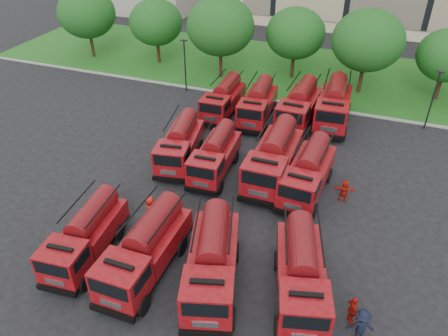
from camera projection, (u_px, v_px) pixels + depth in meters
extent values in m
plane|color=black|center=(218.00, 223.00, 26.94)|extent=(140.00, 140.00, 0.00)
cube|color=#175416|center=(305.00, 72.00, 47.03)|extent=(70.00, 16.00, 0.12)
cube|color=gray|center=(287.00, 103.00, 40.76)|extent=(70.00, 0.30, 0.14)
cylinder|color=#382314|center=(92.00, 46.00, 50.16)|extent=(0.36, 0.36, 2.62)
ellipsoid|color=#154413|center=(87.00, 13.00, 48.07)|extent=(6.30, 6.30, 5.36)
cylinder|color=#382314|center=(158.00, 53.00, 48.69)|extent=(0.36, 0.36, 2.38)
ellipsoid|color=#154413|center=(156.00, 22.00, 46.80)|extent=(5.71, 5.71, 4.86)
cylinder|color=#382314|center=(221.00, 65.00, 45.10)|extent=(0.36, 0.36, 2.80)
ellipsoid|color=#154413|center=(220.00, 26.00, 42.87)|extent=(6.72, 6.72, 5.71)
cylinder|color=#382314|center=(292.00, 67.00, 45.12)|extent=(0.36, 0.36, 2.45)
ellipsoid|color=#154413|center=(295.00, 33.00, 43.17)|extent=(5.88, 5.88, 5.00)
cylinder|color=#382314|center=(360.00, 80.00, 41.86)|extent=(0.36, 0.36, 2.73)
ellipsoid|color=#154413|center=(368.00, 40.00, 39.68)|extent=(6.55, 6.55, 5.57)
cylinder|color=#382314|center=(438.00, 89.00, 40.74)|extent=(0.36, 0.36, 2.27)
ellipsoid|color=#154413|center=(448.00, 55.00, 38.93)|extent=(5.46, 5.46, 4.64)
cylinder|color=black|center=(185.00, 67.00, 41.73)|extent=(0.14, 0.14, 5.00)
cube|color=black|center=(184.00, 40.00, 40.30)|extent=(0.60, 0.25, 0.12)
cylinder|color=black|center=(432.00, 102.00, 35.38)|extent=(0.14, 0.14, 5.00)
cube|color=black|center=(441.00, 72.00, 33.95)|extent=(0.60, 0.25, 0.12)
cube|color=black|center=(89.00, 247.00, 24.41)|extent=(2.60, 6.38, 0.27)
cube|color=black|center=(57.00, 290.00, 21.92)|extent=(2.23, 0.42, 0.31)
cube|color=maroon|center=(64.00, 261.00, 22.15)|extent=(2.34, 2.14, 1.73)
cube|color=black|center=(51.00, 270.00, 21.13)|extent=(1.86, 0.21, 0.75)
cube|color=maroon|center=(95.00, 226.00, 24.79)|extent=(2.54, 4.27, 1.15)
cylinder|color=#5E0C0F|center=(92.00, 213.00, 24.26)|extent=(1.66, 3.84, 1.33)
cylinder|color=black|center=(49.00, 275.00, 22.84)|extent=(0.40, 1.00, 0.98)
cylinder|color=black|center=(84.00, 283.00, 22.40)|extent=(0.40, 1.00, 0.98)
cylinder|color=black|center=(87.00, 226.00, 25.96)|extent=(0.40, 1.00, 0.98)
cylinder|color=black|center=(119.00, 232.00, 25.51)|extent=(0.40, 1.00, 0.98)
cube|color=black|center=(148.00, 262.00, 23.38)|extent=(2.26, 6.80, 0.29)
cube|color=black|center=(112.00, 313.00, 20.75)|extent=(2.43, 0.25, 0.34)
cube|color=maroon|center=(122.00, 280.00, 20.97)|extent=(2.39, 2.14, 1.89)
cube|color=black|center=(108.00, 290.00, 19.88)|extent=(2.04, 0.06, 0.82)
cube|color=maroon|center=(156.00, 238.00, 23.77)|extent=(2.39, 4.47, 1.26)
cylinder|color=#5E0C0F|center=(154.00, 224.00, 23.19)|extent=(1.47, 4.08, 1.46)
cylinder|color=black|center=(103.00, 292.00, 21.81)|extent=(0.34, 1.07, 1.07)
cylinder|color=black|center=(143.00, 305.00, 21.16)|extent=(0.34, 1.07, 1.07)
cylinder|color=black|center=(145.00, 237.00, 25.11)|extent=(0.34, 1.07, 1.07)
cylinder|color=black|center=(180.00, 247.00, 24.46)|extent=(0.34, 1.07, 1.07)
cube|color=black|center=(212.00, 275.00, 22.65)|extent=(4.12, 7.23, 0.29)
cube|color=black|center=(206.00, 334.00, 19.80)|extent=(2.42, 0.93, 0.34)
cube|color=maroon|center=(208.00, 297.00, 20.08)|extent=(2.92, 2.75, 1.91)
cube|color=black|center=(205.00, 311.00, 18.93)|extent=(1.99, 0.63, 0.83)
cube|color=maroon|center=(214.00, 249.00, 23.09)|extent=(3.59, 5.01, 1.28)
cylinder|color=#5E0C0F|center=(214.00, 234.00, 22.51)|extent=(2.59, 4.37, 1.47)
cylinder|color=black|center=(184.00, 316.00, 20.66)|extent=(0.64, 1.13, 1.08)
cylinder|color=black|center=(232.00, 318.00, 20.53)|extent=(0.64, 1.13, 1.08)
cylinder|color=black|center=(195.00, 250.00, 24.22)|extent=(0.64, 1.13, 1.08)
cylinder|color=black|center=(236.00, 252.00, 24.09)|extent=(0.64, 1.13, 1.08)
cube|color=black|center=(299.00, 286.00, 22.06)|extent=(3.80, 6.95, 0.28)
cube|color=maroon|center=(304.00, 309.00, 19.59)|extent=(2.77, 2.60, 1.84)
cube|color=black|center=(306.00, 324.00, 18.48)|extent=(1.93, 0.56, 0.80)
cube|color=maroon|center=(300.00, 260.00, 22.49)|extent=(3.35, 4.80, 1.23)
cylinder|color=#5E0C0F|center=(302.00, 246.00, 21.92)|extent=(2.39, 4.20, 1.42)
cylinder|color=black|center=(278.00, 327.00, 20.18)|extent=(0.59, 1.09, 1.04)
cylinder|color=black|center=(325.00, 331.00, 20.00)|extent=(0.59, 1.09, 1.04)
cylinder|color=black|center=(277.00, 261.00, 23.60)|extent=(0.59, 1.09, 1.04)
cylinder|color=black|center=(318.00, 264.00, 23.42)|extent=(0.59, 1.09, 1.04)
cube|color=black|center=(181.00, 154.00, 32.38)|extent=(3.22, 6.67, 0.27)
cube|color=black|center=(169.00, 180.00, 29.77)|extent=(2.29, 0.63, 0.32)
cube|color=maroon|center=(172.00, 158.00, 30.02)|extent=(2.56, 2.38, 1.78)
cube|color=black|center=(167.00, 161.00, 28.96)|extent=(1.90, 0.39, 0.78)
cube|color=maroon|center=(184.00, 139.00, 32.79)|extent=(2.96, 4.54, 1.19)
cylinder|color=#5E0C0F|center=(183.00, 127.00, 32.24)|extent=(2.04, 4.02, 1.37)
cylinder|color=black|center=(158.00, 171.00, 30.66)|extent=(0.49, 1.05, 1.01)
cylinder|color=black|center=(187.00, 174.00, 30.35)|extent=(0.49, 1.05, 1.01)
cylinder|color=black|center=(173.00, 142.00, 33.93)|extent=(0.49, 1.05, 1.01)
cylinder|color=black|center=(200.00, 145.00, 33.62)|extent=(0.49, 1.05, 1.01)
cube|color=black|center=(215.00, 165.00, 31.18)|extent=(2.41, 6.34, 0.27)
cube|color=black|center=(201.00, 191.00, 28.71)|extent=(2.23, 0.35, 0.31)
cube|color=maroon|center=(205.00, 170.00, 28.93)|extent=(2.29, 2.08, 1.73)
cube|color=black|center=(200.00, 173.00, 27.91)|extent=(1.87, 0.15, 0.76)
cube|color=maroon|center=(219.00, 150.00, 31.55)|extent=(2.42, 4.21, 1.16)
cylinder|color=#5E0C0F|center=(219.00, 139.00, 31.02)|extent=(1.55, 3.81, 1.33)
cylinder|color=black|center=(191.00, 182.00, 29.65)|extent=(0.37, 0.99, 0.98)
cylinder|color=black|center=(219.00, 187.00, 29.15)|extent=(0.37, 0.99, 0.98)
cylinder|color=black|center=(209.00, 153.00, 32.74)|extent=(0.37, 0.99, 0.98)
cylinder|color=black|center=(235.00, 157.00, 32.24)|extent=(0.37, 0.99, 0.98)
cube|color=black|center=(273.00, 170.00, 30.49)|extent=(2.48, 7.42, 0.32)
cube|color=black|center=(257.00, 202.00, 27.60)|extent=(2.65, 0.28, 0.37)
cube|color=maroon|center=(264.00, 176.00, 27.84)|extent=(2.61, 2.34, 2.06)
cube|color=black|center=(259.00, 180.00, 26.66)|extent=(2.22, 0.07, 0.90)
cube|color=maroon|center=(278.00, 151.00, 30.91)|extent=(2.62, 4.88, 1.38)
cylinder|color=#5E0C0F|center=(279.00, 138.00, 30.28)|extent=(1.61, 4.45, 1.59)
cylinder|color=black|center=(244.00, 190.00, 28.76)|extent=(0.38, 1.17, 1.16)
cylinder|color=black|center=(280.00, 198.00, 28.06)|extent=(0.38, 1.17, 1.16)
cylinder|color=black|center=(263.00, 154.00, 32.37)|extent=(0.38, 1.17, 1.16)
cylinder|color=black|center=(296.00, 160.00, 31.68)|extent=(0.38, 1.17, 1.16)
cube|color=black|center=(306.00, 184.00, 29.23)|extent=(2.58, 6.80, 0.29)
cube|color=black|center=(292.00, 215.00, 26.70)|extent=(2.40, 0.38, 0.33)
cube|color=maroon|center=(299.00, 190.00, 26.89)|extent=(2.46, 2.23, 1.86)
cube|color=black|center=(294.00, 194.00, 25.84)|extent=(2.00, 0.16, 0.81)
cube|color=maroon|center=(312.00, 167.00, 29.60)|extent=(2.59, 4.52, 1.24)
cylinder|color=#5E0C0F|center=(313.00, 154.00, 29.02)|extent=(1.66, 4.09, 1.43)
cylinder|color=black|center=(279.00, 202.00, 27.77)|extent=(0.39, 1.07, 1.05)
cylinder|color=black|center=(313.00, 211.00, 27.04)|extent=(0.39, 1.07, 1.05)
cylinder|color=black|center=(297.00, 168.00, 30.95)|extent=(0.39, 1.07, 1.05)
cylinder|color=black|center=(328.00, 175.00, 30.22)|extent=(0.39, 1.07, 1.05)
cube|color=black|center=(223.00, 108.00, 38.67)|extent=(2.18, 6.37, 0.27)
cube|color=black|center=(210.00, 125.00, 36.19)|extent=(2.27, 0.26, 0.32)
cube|color=maroon|center=(215.00, 108.00, 36.40)|extent=(2.25, 2.03, 1.77)
cube|color=black|center=(210.00, 109.00, 35.38)|extent=(1.90, 0.08, 0.77)
cube|color=maroon|center=(227.00, 96.00, 39.04)|extent=(2.28, 4.20, 1.18)
cylinder|color=#5E0C0F|center=(227.00, 86.00, 38.49)|extent=(1.42, 3.82, 1.36)
cylinder|color=black|center=(203.00, 119.00, 37.17)|extent=(0.33, 1.00, 1.00)
cylinder|color=black|center=(226.00, 123.00, 36.60)|extent=(0.33, 1.00, 1.00)
cylinder|color=black|center=(219.00, 100.00, 40.28)|extent=(0.33, 1.00, 1.00)
cylinder|color=black|center=(240.00, 103.00, 39.70)|extent=(0.33, 1.00, 1.00)
cube|color=black|center=(257.00, 113.00, 37.84)|extent=(2.60, 6.66, 0.28)
cube|color=black|center=(248.00, 132.00, 35.24)|extent=(2.34, 0.40, 0.33)
cube|color=maroon|center=(252.00, 114.00, 35.47)|extent=(2.42, 2.21, 1.82)
cube|color=black|center=(249.00, 115.00, 34.41)|extent=(1.95, 0.19, 0.79)
cube|color=maroon|center=(260.00, 100.00, 38.23)|extent=(2.58, 4.44, 1.21)
cylinder|color=#5E0C0F|center=(261.00, 90.00, 37.67)|extent=(1.67, 4.00, 1.40)
cylinder|color=black|center=(238.00, 125.00, 36.22)|extent=(0.40, 1.05, 1.02)
cylinder|color=black|center=(264.00, 129.00, 35.72)|extent=(0.40, 1.05, 1.02)
cylinder|color=black|center=(250.00, 104.00, 39.47)|extent=(0.40, 1.05, 1.02)
cylinder|color=black|center=(273.00, 107.00, 38.97)|extent=(0.40, 1.05, 1.02)
cube|color=black|center=(298.00, 116.00, 37.25)|extent=(2.53, 7.05, 0.30)
cube|color=black|center=(287.00, 136.00, 34.57)|extent=(2.50, 0.34, 0.35)
cube|color=maroon|center=(292.00, 117.00, 34.79)|extent=(2.52, 2.28, 1.94)
cube|color=black|center=(289.00, 118.00, 33.68)|extent=(2.09, 0.12, 0.85)
cube|color=maroon|center=(302.00, 103.00, 37.63)|extent=(2.60, 4.67, 1.30)
cylinder|color=#5E0C0F|center=(304.00, 91.00, 37.04)|extent=(1.64, 4.24, 1.50)
cylinder|color=black|center=(276.00, 128.00, 35.68)|extent=(0.39, 1.11, 1.10)
cylinder|color=black|center=(304.00, 134.00, 34.96)|extent=(0.39, 1.11, 1.10)
cylinder|color=black|center=(291.00, 106.00, 39.03)|extent=(0.39, 1.11, 1.10)
cylinder|color=black|center=(316.00, 111.00, 38.31)|extent=(0.39, 1.11, 1.10)
cube|color=black|center=(332.00, 115.00, 37.32)|extent=(2.81, 7.41, 0.31)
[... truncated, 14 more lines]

